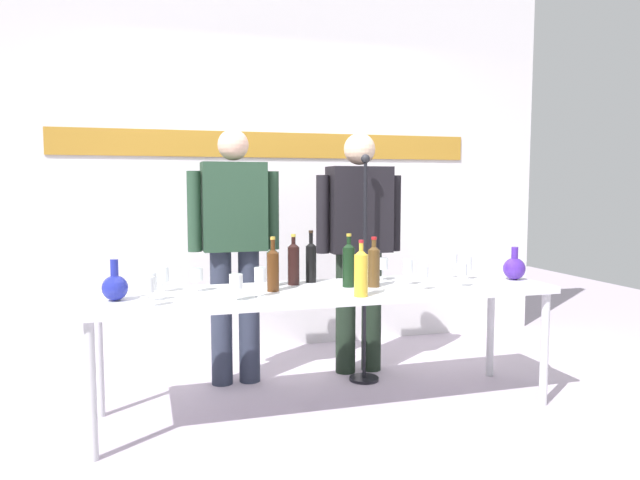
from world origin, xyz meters
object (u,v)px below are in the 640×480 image
wine_bottle_3 (311,261)px  wine_bottle_6 (273,268)px  decanter_blue_left (115,287)px  wine_glass_right_3 (467,264)px  presenter_left (234,240)px  wine_glass_right_5 (462,270)px  wine_glass_left_1 (151,282)px  wine_glass_left_3 (197,275)px  wine_bottle_1 (349,264)px  wine_glass_right_1 (408,267)px  wine_glass_left_5 (260,275)px  display_table (327,297)px  presenter_right (359,236)px  wine_glass_right_0 (452,261)px  wine_glass_right_4 (382,264)px  wine_bottle_5 (294,262)px  wine_glass_left_2 (162,275)px  wine_glass_right_2 (423,273)px  wine_bottle_4 (374,265)px  wine_glass_left_4 (149,286)px  decanter_blue_right (514,268)px  wine_bottle_2 (361,272)px  microphone_stand (364,306)px  wine_bottle_0 (273,265)px  wine_glass_left_0 (236,282)px

wine_bottle_3 → wine_bottle_6: (-0.29, -0.24, -0.00)m
decanter_blue_left → wine_glass_right_3: decanter_blue_left is taller
presenter_left → wine_glass_right_5: bearing=-34.1°
wine_glass_left_1 → wine_glass_left_3: size_ratio=1.11×
wine_bottle_1 → wine_glass_right_1: size_ratio=2.04×
wine_glass_left_1 → wine_glass_left_5: bearing=-3.6°
display_table → presenter_right: size_ratio=1.59×
wine_glass_left_1 → wine_glass_left_5: wine_glass_left_5 is taller
wine_glass_right_0 → wine_glass_right_1: size_ratio=1.02×
wine_glass_right_0 → wine_glass_right_4: 0.47m
wine_glass_right_4 → wine_glass_right_5: (0.36, -0.35, -0.00)m
wine_bottle_5 → wine_glass_left_3: (-0.58, -0.06, -0.04)m
wine_glass_left_2 → wine_glass_right_1: size_ratio=0.91×
wine_bottle_6 → wine_glass_left_3: wine_bottle_6 is taller
wine_bottle_3 → wine_glass_left_2: size_ratio=2.28×
presenter_right → wine_glass_right_2: 0.87m
wine_glass_left_3 → wine_glass_left_5: wine_glass_left_5 is taller
wine_bottle_3 → wine_bottle_4: size_ratio=1.09×
display_table → wine_bottle_4: 0.33m
wine_bottle_1 → wine_glass_left_2: 1.07m
wine_glass_left_4 → wine_glass_right_3: bearing=9.1°
decanter_blue_right → wine_bottle_5: (-1.39, 0.21, 0.06)m
decanter_blue_left → wine_bottle_2: bearing=-11.5°
wine_glass_left_1 → wine_glass_right_2: (1.49, -0.11, 0.00)m
wine_glass_right_4 → wine_bottle_5: bearing=-179.9°
microphone_stand → presenter_right: bearing=80.3°
display_table → decanter_blue_left: decanter_blue_left is taller
wine_bottle_6 → wine_glass_right_2: 0.85m
wine_bottle_0 → wine_glass_right_3: (1.23, -0.11, -0.02)m
decanter_blue_right → microphone_stand: size_ratio=0.14×
wine_bottle_6 → wine_glass_right_1: wine_bottle_6 is taller
presenter_left → wine_bottle_2: presenter_left is taller
wine_glass_left_0 → wine_bottle_4: bearing=12.7°
wine_bottle_4 → wine_glass_right_1: bearing=-0.4°
wine_bottle_4 → wine_glass_left_0: 0.86m
presenter_left → wine_bottle_6: presenter_left is taller
presenter_left → wine_glass_right_4: bearing=-28.6°
wine_bottle_5 → wine_glass_left_5: size_ratio=1.93×
decanter_blue_left → wine_glass_right_5: decanter_blue_left is taller
microphone_stand → wine_glass_right_3: bearing=-34.6°
wine_bottle_3 → wine_glass_right_1: wine_bottle_3 is taller
wine_glass_right_0 → wine_glass_right_5: wine_glass_right_0 is taller
wine_glass_right_2 → wine_glass_right_4: 0.40m
presenter_left → wine_bottle_3: bearing=-45.0°
presenter_left → wine_bottle_5: 0.56m
decanter_blue_left → wine_bottle_2: size_ratio=0.71×
display_table → wine_glass_left_3: wine_glass_left_3 is taller
wine_glass_right_1 → wine_glass_left_0: bearing=-169.9°
presenter_left → wine_glass_left_5: presenter_left is taller
wine_glass_left_3 → microphone_stand: size_ratio=0.09×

